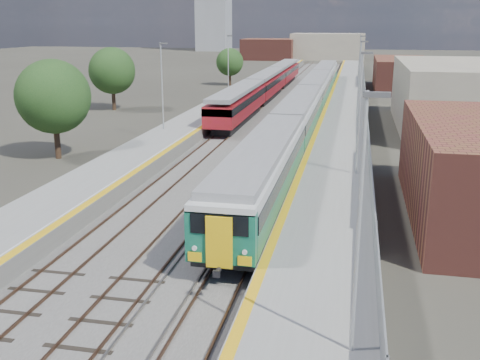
% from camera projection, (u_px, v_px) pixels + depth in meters
% --- Properties ---
extents(ground, '(320.00, 320.00, 0.00)m').
position_uv_depth(ground, '(297.00, 116.00, 63.08)').
color(ground, '#47443A').
rests_on(ground, ground).
extents(ballast_bed, '(10.50, 155.00, 0.06)m').
position_uv_depth(ballast_bed, '(280.00, 111.00, 65.87)').
color(ballast_bed, '#565451').
rests_on(ballast_bed, ground).
extents(tracks, '(8.96, 160.00, 0.17)m').
position_uv_depth(tracks, '(287.00, 109.00, 67.31)').
color(tracks, '#4C3323').
rests_on(tracks, ground).
extents(platform_right, '(4.70, 155.00, 8.52)m').
position_uv_depth(platform_right, '(346.00, 109.00, 64.26)').
color(platform_right, slate).
rests_on(platform_right, ground).
extents(platform_left, '(4.30, 155.00, 8.52)m').
position_uv_depth(platform_left, '(224.00, 106.00, 67.04)').
color(platform_left, slate).
rests_on(platform_left, ground).
extents(buildings, '(72.00, 185.50, 40.00)m').
position_uv_depth(buildings, '(265.00, 19.00, 147.18)').
color(buildings, brown).
rests_on(buildings, ground).
extents(green_train, '(2.87, 79.90, 3.16)m').
position_uv_depth(green_train, '(309.00, 100.00, 59.16)').
color(green_train, black).
rests_on(green_train, ground).
extents(red_train, '(2.78, 56.47, 3.51)m').
position_uv_depth(red_train, '(267.00, 84.00, 75.69)').
color(red_train, black).
rests_on(red_train, ground).
extents(tree_a, '(5.58, 5.58, 7.56)m').
position_uv_depth(tree_a, '(53.00, 97.00, 42.11)').
color(tree_a, '#382619').
rests_on(tree_a, ground).
extents(tree_b, '(5.43, 5.43, 7.36)m').
position_uv_depth(tree_b, '(112.00, 71.00, 65.81)').
color(tree_b, '#382619').
rests_on(tree_b, ground).
extents(tree_c, '(4.46, 4.46, 6.05)m').
position_uv_depth(tree_c, '(230.00, 62.00, 91.72)').
color(tree_c, '#382619').
rests_on(tree_c, ground).
extents(tree_d, '(4.60, 4.60, 6.23)m').
position_uv_depth(tree_d, '(476.00, 76.00, 67.00)').
color(tree_d, '#382619').
rests_on(tree_d, ground).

